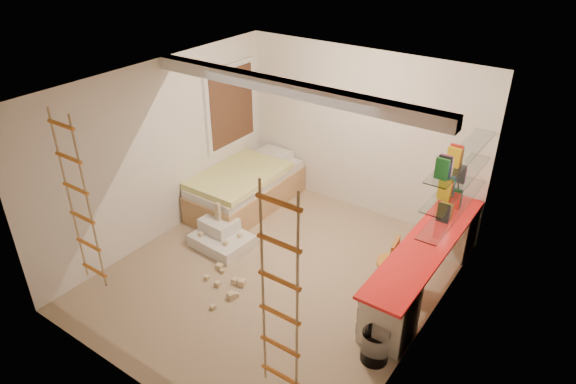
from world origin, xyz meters
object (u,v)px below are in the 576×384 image
Objects in this scene: desk at (425,264)px; bed at (246,188)px; swivel_chair at (391,274)px; play_platform at (221,236)px.

desk is 3.22m from bed.
swivel_chair is 2.52m from play_platform.
desk is 0.44m from swivel_chair.
bed is 1.17m from play_platform.
desk is at bearing -6.49° from bed.
bed reaches higher than play_platform.
bed is 2.34× the size of play_platform.
desk is 3.27× the size of play_platform.
bed is at bearing 173.51° from desk.
desk is at bearing 14.51° from play_platform.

